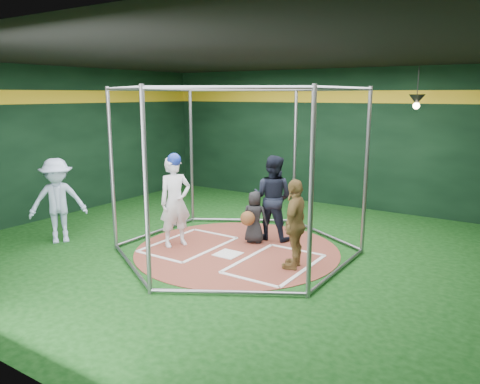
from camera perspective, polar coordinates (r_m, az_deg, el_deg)
The scene contains 12 objects.
room_shell at distance 8.41m, azimuth -0.35°, elevation 4.26°, with size 10.10×9.10×3.53m.
clay_disc at distance 8.80m, azimuth -0.36°, elevation -7.10°, with size 3.80×3.80×0.01m, color brown.
home_plate at distance 8.56m, azimuth -1.48°, elevation -7.57°, with size 0.43×0.43×0.01m, color white.
batter_box_left at distance 9.15m, azimuth -6.23°, elevation -6.36°, with size 1.17×1.77×0.01m.
batter_box_right at distance 8.13m, azimuth 4.29°, elevation -8.68°, with size 1.17×1.77×0.01m.
batting_cage at distance 8.44m, azimuth -0.37°, elevation 2.54°, with size 4.05×4.67×3.00m.
pendant_lamp_near at distance 10.80m, azimuth 20.74°, elevation 10.45°, with size 0.34×0.34×0.90m.
batter_figure at distance 8.92m, azimuth -7.90°, elevation -0.99°, with size 0.64×0.74×1.78m.
visitor_leopard at distance 7.79m, azimuth 6.73°, elevation -3.88°, with size 0.88×0.37×1.50m, color #AC8A4A.
catcher_figure at distance 9.08m, azimuth 1.69°, elevation -3.08°, with size 0.57×0.61×1.02m.
umpire at distance 9.28m, azimuth 3.99°, elevation -0.68°, with size 0.82×0.64×1.69m, color black.
bystander_blue at distance 9.76m, azimuth -21.34°, elevation -1.00°, with size 1.07×0.62×1.66m, color #B0C5E9.
Camera 1 is at (4.62, -6.93, 2.86)m, focal length 35.00 mm.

